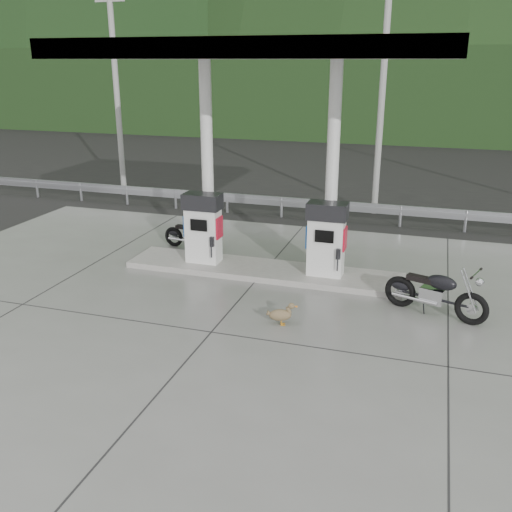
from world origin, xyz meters
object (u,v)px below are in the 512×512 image
(motorcycle_right, at_px, (435,293))
(duck, at_px, (280,315))
(motorcycle_left, at_px, (193,235))
(gas_pump_left, at_px, (203,228))
(gas_pump_right, at_px, (326,239))

(motorcycle_right, distance_m, duck, 3.32)
(motorcycle_left, relative_size, duck, 3.07)
(gas_pump_left, relative_size, duck, 3.19)
(gas_pump_right, height_order, motorcycle_right, gas_pump_right)
(gas_pump_left, height_order, duck, gas_pump_left)
(motorcycle_right, relative_size, duck, 3.70)
(gas_pump_right, relative_size, motorcycle_right, 0.86)
(gas_pump_right, height_order, duck, gas_pump_right)
(duck, bearing_deg, motorcycle_right, 7.88)
(gas_pump_left, height_order, motorcycle_left, gas_pump_left)
(gas_pump_right, xyz_separation_m, motorcycle_left, (-4.07, 1.26, -0.64))
(motorcycle_left, xyz_separation_m, motorcycle_right, (6.67, -2.56, 0.08))
(gas_pump_right, distance_m, motorcycle_left, 4.31)
(gas_pump_left, distance_m, motorcycle_left, 1.66)
(motorcycle_left, height_order, duck, motorcycle_left)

